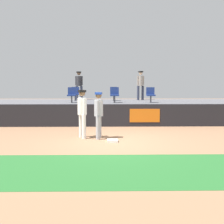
# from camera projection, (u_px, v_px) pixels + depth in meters

# --- Properties ---
(ground_plane) EXTENTS (60.00, 60.00, 0.00)m
(ground_plane) POSITION_uv_depth(u_px,v_px,m) (116.00, 142.00, 9.94)
(ground_plane) COLOR #936B4C
(grass_foreground_strip) EXTENTS (18.00, 2.80, 0.01)m
(grass_foreground_strip) POSITION_uv_depth(u_px,v_px,m) (120.00, 169.00, 6.79)
(grass_foreground_strip) COLOR #26662B
(grass_foreground_strip) RESTS_ON ground_plane
(first_base) EXTENTS (0.40, 0.40, 0.08)m
(first_base) POSITION_uv_depth(u_px,v_px,m) (112.00, 141.00, 10.03)
(first_base) COLOR white
(first_base) RESTS_ON ground_plane
(player_fielder_home) EXTENTS (0.48, 0.60, 1.89)m
(player_fielder_home) POSITION_uv_depth(u_px,v_px,m) (82.00, 110.00, 10.65)
(player_fielder_home) COLOR white
(player_fielder_home) RESTS_ON ground_plane
(player_runner_visitor) EXTENTS (0.39, 0.50, 1.80)m
(player_runner_visitor) POSITION_uv_depth(u_px,v_px,m) (99.00, 112.00, 10.51)
(player_runner_visitor) COLOR #9EA3AD
(player_runner_visitor) RESTS_ON ground_plane
(field_wall) EXTENTS (18.00, 0.26, 1.11)m
(field_wall) POSITION_uv_depth(u_px,v_px,m) (114.00, 115.00, 13.65)
(field_wall) COLOR black
(field_wall) RESTS_ON ground_plane
(bleacher_platform) EXTENTS (18.00, 4.80, 1.10)m
(bleacher_platform) POSITION_uv_depth(u_px,v_px,m) (112.00, 110.00, 16.20)
(bleacher_platform) COLOR #59595E
(bleacher_platform) RESTS_ON ground_plane
(seat_front_right) EXTENTS (0.46, 0.44, 0.84)m
(seat_front_right) POSITION_uv_depth(u_px,v_px,m) (151.00, 94.00, 15.01)
(seat_front_right) COLOR #4C4C51
(seat_front_right) RESTS_ON bleacher_platform
(seat_front_left) EXTENTS (0.46, 0.44, 0.84)m
(seat_front_left) POSITION_uv_depth(u_px,v_px,m) (72.00, 94.00, 14.94)
(seat_front_left) COLOR #4C4C51
(seat_front_left) RESTS_ON bleacher_platform
(seat_back_left) EXTENTS (0.47, 0.44, 0.84)m
(seat_back_left) POSITION_uv_depth(u_px,v_px,m) (75.00, 93.00, 16.73)
(seat_back_left) COLOR #4C4C51
(seat_back_left) RESTS_ON bleacher_platform
(seat_front_center) EXTENTS (0.48, 0.44, 0.84)m
(seat_front_center) POSITION_uv_depth(u_px,v_px,m) (115.00, 94.00, 14.98)
(seat_front_center) COLOR #4C4C51
(seat_front_center) RESTS_ON bleacher_platform
(seat_back_center) EXTENTS (0.44, 0.44, 0.84)m
(seat_back_center) POSITION_uv_depth(u_px,v_px,m) (114.00, 93.00, 16.77)
(seat_back_center) COLOR #4C4C51
(seat_back_center) RESTS_ON bleacher_platform
(spectator_hooded) EXTENTS (0.48, 0.45, 1.83)m
(spectator_hooded) POSITION_uv_depth(u_px,v_px,m) (141.00, 83.00, 17.35)
(spectator_hooded) COLOR #33384C
(spectator_hooded) RESTS_ON bleacher_platform
(spectator_capped) EXTENTS (0.50, 0.42, 1.82)m
(spectator_capped) POSITION_uv_depth(u_px,v_px,m) (79.00, 83.00, 17.61)
(spectator_capped) COLOR #33384C
(spectator_capped) RESTS_ON bleacher_platform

